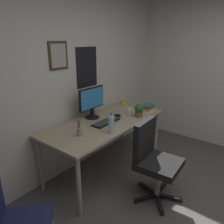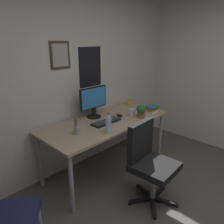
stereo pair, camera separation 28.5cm
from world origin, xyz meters
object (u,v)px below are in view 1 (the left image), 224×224
Objects in this scene: office_chair at (153,157)px; monitor at (92,101)px; water_bottle at (111,125)px; book_stack_left at (148,108)px; coffee_mug_near at (129,112)px; potted_plant at (139,110)px; side_chair at (13,224)px; keyboard at (106,122)px; computer_mouse at (118,115)px; pen_cup at (80,131)px; coffee_mug_far at (124,102)px.

office_chair is 1.12m from monitor.
water_bottle is 1.00m from book_stack_left.
potted_plant is (0.01, -0.16, 0.06)m from coffee_mug_near.
side_chair reaches higher than keyboard.
side_chair is at bearing -157.85° from monitor.
side_chair is 3.47× the size of water_bottle.
keyboard is at bearing 172.96° from coffee_mug_near.
computer_mouse is at bearing 29.07° from water_bottle.
side_chair is 1.59m from keyboard.
coffee_mug_near is at bearing -2.42° from pen_cup.
water_bottle reaches higher than potted_plant.
office_chair is at bearing -126.97° from coffee_mug_near.
side_chair reaches higher than computer_mouse.
monitor reaches higher than keyboard.
side_chair is at bearing -168.21° from computer_mouse.
coffee_mug_far is at bearing 85.09° from book_stack_left.
keyboard is at bearing 13.00° from side_chair.
keyboard is 0.30m from computer_mouse.
water_bottle is (-0.51, -0.28, 0.09)m from computer_mouse.
pen_cup reaches higher than keyboard.
office_chair is 1.53m from side_chair.
pen_cup is 1.29m from book_stack_left.
coffee_mug_far reaches higher than keyboard.
computer_mouse is (0.27, -0.25, -0.22)m from monitor.
water_bottle is 2.26× the size of coffee_mug_far.
side_chair is at bearing 165.39° from office_chair.
monitor reaches higher than coffee_mug_near.
monitor reaches higher than water_bottle.
monitor is 0.82m from coffee_mug_far.
potted_plant is (0.68, 0.04, -0.00)m from water_bottle.
monitor is at bearing 29.55° from pen_cup.
office_chair is at bearing -14.61° from side_chair.
book_stack_left is at bearing 4.14° from side_chair.
monitor is 2.30× the size of pen_cup.
monitor reaches higher than computer_mouse.
side_chair is 7.83× the size of coffee_mug_far.
monitor is 0.60m from water_bottle.
coffee_mug_far is 1.36m from pen_cup.
keyboard is 0.50m from pen_cup.
computer_mouse is (0.30, 0.03, 0.01)m from keyboard.
water_bottle reaches higher than office_chair.
monitor is at bearing 148.26° from book_stack_left.
coffee_mug_near is 0.51m from coffee_mug_far.
monitor is 4.18× the size of computer_mouse.
water_bottle is at bearing -176.71° from potted_plant.
office_chair is 0.81m from potted_plant.
monitor is at bearing 83.50° from keyboard.
keyboard is (-0.03, -0.28, -0.23)m from monitor.
water_bottle is (1.32, 0.10, 0.36)m from side_chair.
computer_mouse is 0.55× the size of pen_cup.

